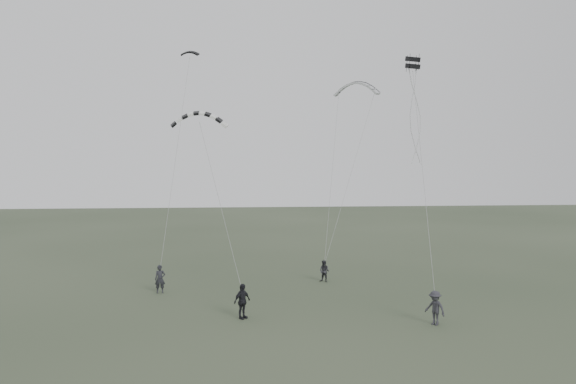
{
  "coord_description": "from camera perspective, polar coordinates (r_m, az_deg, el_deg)",
  "views": [
    {
      "loc": [
        -1.89,
        -31.08,
        8.87
      ],
      "look_at": [
        1.24,
        6.0,
        6.61
      ],
      "focal_mm": 35.0,
      "sensor_mm": 36.0,
      "label": 1
    }
  ],
  "objects": [
    {
      "name": "flyer_center",
      "position": [
        31.63,
        -4.68,
        -11.0
      ],
      "size": [
        1.15,
        1.13,
        1.94
      ],
      "primitive_type": "imported",
      "rotation": [
        0.0,
        0.0,
        0.76
      ],
      "color": "black",
      "rests_on": "ground"
    },
    {
      "name": "ground",
      "position": [
        32.38,
        -1.32,
        -12.43
      ],
      "size": [
        140.0,
        140.0,
        0.0
      ],
      "primitive_type": "plane",
      "color": "#313E2B",
      "rests_on": "ground"
    },
    {
      "name": "flyer_left",
      "position": [
        38.2,
        -12.87,
        -8.62
      ],
      "size": [
        0.72,
        0.52,
        1.85
      ],
      "primitive_type": "imported",
      "rotation": [
        0.0,
        0.0,
        0.12
      ],
      "color": "#222228",
      "rests_on": "ground"
    },
    {
      "name": "kite_striped",
      "position": [
        34.68,
        -9.01,
        7.92
      ],
      "size": [
        3.42,
        1.18,
        1.46
      ],
      "primitive_type": null,
      "rotation": [
        0.23,
        0.0,
        0.01
      ],
      "color": "black",
      "rests_on": "flyer_center"
    },
    {
      "name": "kite_dark_small",
      "position": [
        45.89,
        -9.96,
        13.83
      ],
      "size": [
        1.51,
        0.85,
        0.61
      ],
      "primitive_type": null,
      "rotation": [
        0.4,
        0.0,
        -0.2
      ],
      "color": "black",
      "rests_on": "flyer_left"
    },
    {
      "name": "kite_box",
      "position": [
        37.27,
        12.56,
        12.7
      ],
      "size": [
        0.92,
        1.0,
        0.86
      ],
      "primitive_type": null,
      "rotation": [
        0.21,
        0.0,
        0.35
      ],
      "color": "black",
      "rests_on": "flyer_far"
    },
    {
      "name": "flyer_right",
      "position": [
        40.59,
        3.72,
        -8.03
      ],
      "size": [
        0.95,
        0.91,
        1.55
      ],
      "primitive_type": "imported",
      "rotation": [
        0.0,
        0.0,
        -0.6
      ],
      "color": "#26262B",
      "rests_on": "ground"
    },
    {
      "name": "flyer_far",
      "position": [
        31.39,
        14.71,
        -11.32
      ],
      "size": [
        1.25,
        1.36,
        1.83
      ],
      "primitive_type": "imported",
      "rotation": [
        0.0,
        0.0,
        -0.94
      ],
      "color": "#2C2C32",
      "rests_on": "ground"
    },
    {
      "name": "kite_pale_large",
      "position": [
        47.99,
        6.95,
        10.94
      ],
      "size": [
        3.93,
        2.77,
        1.71
      ],
      "primitive_type": null,
      "rotation": [
        0.16,
        0.0,
        -0.48
      ],
      "color": "#B1B3B6",
      "rests_on": "flyer_right"
    }
  ]
}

